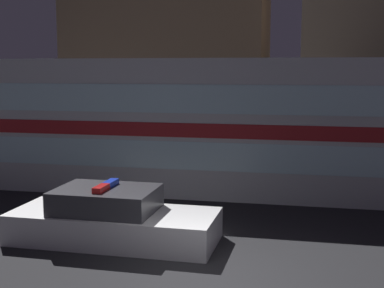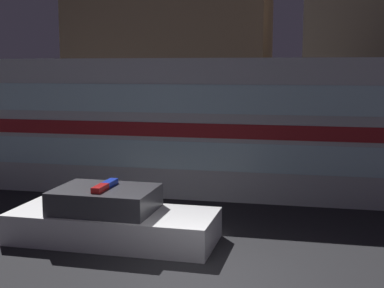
# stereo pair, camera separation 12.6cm
# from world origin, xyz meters

# --- Properties ---
(ground_plane) EXTENTS (120.00, 120.00, 0.00)m
(ground_plane) POSITION_xyz_m (0.00, 0.00, 0.00)
(ground_plane) COLOR black
(train) EXTENTS (20.70, 2.91, 4.19)m
(train) POSITION_xyz_m (0.00, 7.43, 2.09)
(train) COLOR #B7BABF
(train) RESTS_ON ground_plane
(police_car) EXTENTS (4.68, 1.95, 1.34)m
(police_car) POSITION_xyz_m (-2.45, 1.94, 0.50)
(police_car) COLOR silver
(police_car) RESTS_ON ground_plane
(building_left) EXTENTS (9.12, 5.21, 7.23)m
(building_left) POSITION_xyz_m (-4.72, 15.96, 3.61)
(building_left) COLOR brown
(building_left) RESTS_ON ground_plane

